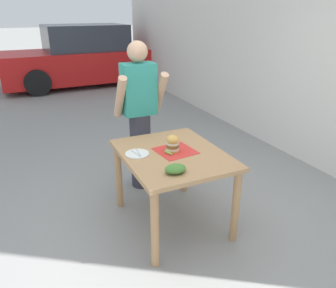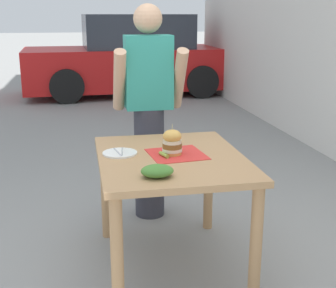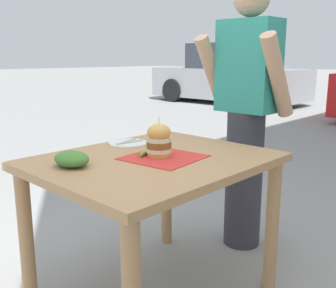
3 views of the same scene
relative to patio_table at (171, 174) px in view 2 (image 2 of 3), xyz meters
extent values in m
plane|color=gray|center=(0.00, 0.00, -0.64)|extent=(80.00, 80.00, 0.00)
cube|color=tan|center=(0.00, 0.00, 0.10)|extent=(0.90, 1.11, 0.04)
cylinder|color=tan|center=(-0.39, -0.49, -0.28)|extent=(0.07, 0.07, 0.72)
cylinder|color=tan|center=(0.39, -0.49, -0.28)|extent=(0.07, 0.07, 0.72)
cylinder|color=tan|center=(-0.39, 0.49, -0.28)|extent=(0.07, 0.07, 0.72)
cylinder|color=tan|center=(0.39, 0.49, -0.28)|extent=(0.07, 0.07, 0.72)
cube|color=red|center=(0.04, 0.03, 0.12)|extent=(0.37, 0.37, 0.00)
cylinder|color=gold|center=(0.01, 0.02, 0.13)|extent=(0.12, 0.12, 0.02)
cylinder|color=beige|center=(0.01, 0.02, 0.15)|extent=(0.13, 0.13, 0.02)
cylinder|color=brown|center=(0.01, 0.02, 0.18)|extent=(0.12, 0.12, 0.03)
cylinder|color=beige|center=(0.01, 0.02, 0.21)|extent=(0.12, 0.12, 0.02)
ellipsoid|color=gold|center=(0.01, 0.02, 0.24)|extent=(0.12, 0.12, 0.08)
cylinder|color=#D1B77F|center=(0.01, 0.02, 0.29)|extent=(0.00, 0.00, 0.05)
cylinder|color=#8EA83D|center=(-0.05, -0.02, 0.13)|extent=(0.05, 0.10, 0.02)
cylinder|color=white|center=(-0.31, 0.10, 0.12)|extent=(0.22, 0.22, 0.01)
cylinder|color=silver|center=(-0.33, 0.10, 0.13)|extent=(0.04, 0.17, 0.01)
cylinder|color=silver|center=(-0.30, 0.10, 0.13)|extent=(0.03, 0.17, 0.01)
ellipsoid|color=#477F33|center=(-0.15, -0.37, 0.15)|extent=(0.18, 0.14, 0.07)
cylinder|color=#33333D|center=(-0.01, 0.84, -0.19)|extent=(0.24, 0.24, 0.90)
cube|color=teal|center=(-0.01, 0.84, 0.54)|extent=(0.36, 0.22, 0.56)
sphere|color=tan|center=(-0.01, 0.84, 0.94)|extent=(0.22, 0.22, 0.22)
cylinder|color=tan|center=(-0.24, 0.78, 0.49)|extent=(0.09, 0.34, 0.50)
cylinder|color=tan|center=(0.22, 0.78, 0.49)|extent=(0.09, 0.34, 0.50)
cube|color=red|center=(0.51, 6.92, -0.10)|extent=(4.26, 1.85, 0.80)
cube|color=#2D333D|center=(0.66, 6.92, 0.63)|extent=(2.16, 1.64, 0.66)
cylinder|color=black|center=(-0.76, 6.06, -0.32)|extent=(0.65, 0.24, 0.64)
cylinder|color=black|center=(-0.82, 7.68, -0.32)|extent=(0.65, 0.24, 0.64)
cylinder|color=black|center=(1.84, 6.16, -0.32)|extent=(0.65, 0.24, 0.64)
cylinder|color=black|center=(1.78, 7.77, -0.32)|extent=(0.65, 0.24, 0.64)
camera|label=1|loc=(-1.20, -2.50, 1.35)|focal=35.00mm
camera|label=2|loc=(-0.54, -2.74, 0.98)|focal=50.00mm
camera|label=3|loc=(1.33, -1.30, 0.60)|focal=42.00mm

